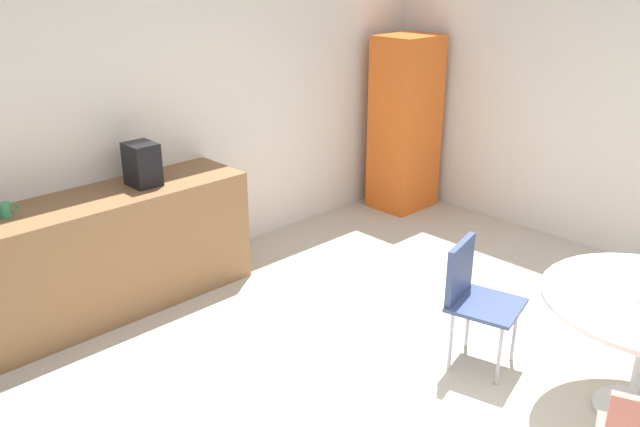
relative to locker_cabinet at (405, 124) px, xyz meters
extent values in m
cube|color=silver|center=(-2.55, 0.45, 0.42)|extent=(6.00, 0.10, 2.60)
cube|color=brown|center=(-3.27, 0.10, -0.43)|extent=(2.13, 0.60, 0.90)
cube|color=orange|center=(0.00, 0.00, 0.00)|extent=(0.60, 0.50, 1.77)
cylinder|color=silver|center=(-1.69, -3.14, -0.87)|extent=(0.44, 0.44, 0.03)
cylinder|color=silver|center=(-1.73, -2.37, -0.67)|extent=(0.02, 0.02, 0.42)
cylinder|color=silver|center=(-2.03, -2.44, -0.67)|extent=(0.02, 0.02, 0.42)
cylinder|color=silver|center=(-1.80, -2.06, -0.67)|extent=(0.02, 0.02, 0.42)
cylinder|color=silver|center=(-2.11, -2.14, -0.67)|extent=(0.02, 0.02, 0.42)
cube|color=#384772|center=(-1.92, -2.25, -0.45)|extent=(0.51, 0.51, 0.03)
cube|color=#384772|center=(-1.96, -2.07, -0.24)|extent=(0.38, 0.13, 0.38)
cylinder|color=#338C59|center=(-3.92, 0.15, 0.06)|extent=(0.08, 0.08, 0.09)
torus|color=#338C59|center=(-3.86, 0.15, 0.07)|extent=(0.06, 0.01, 0.06)
cube|color=black|center=(-2.93, 0.10, 0.18)|extent=(0.20, 0.24, 0.32)
camera|label=1|loc=(-5.22, -4.17, 1.62)|focal=37.14mm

